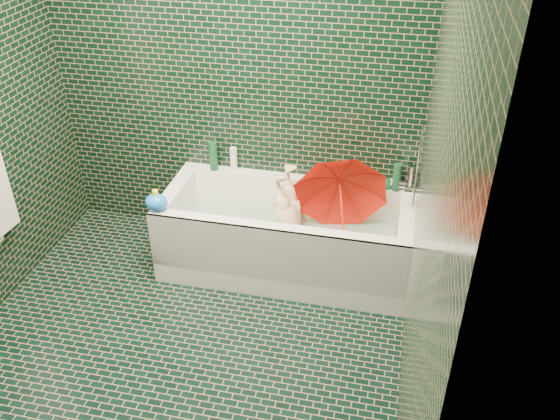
% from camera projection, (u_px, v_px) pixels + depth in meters
% --- Properties ---
extents(floor, '(2.80, 2.80, 0.00)m').
position_uv_depth(floor, '(176.00, 359.00, 3.51)').
color(floor, black).
rests_on(floor, ground).
extents(wall_back, '(2.80, 0.00, 2.80)m').
position_uv_depth(wall_back, '(234.00, 76.00, 3.99)').
color(wall_back, black).
rests_on(wall_back, floor).
extents(wall_right, '(0.00, 2.80, 2.80)m').
position_uv_depth(wall_right, '(428.00, 206.00, 2.60)').
color(wall_right, black).
rests_on(wall_right, floor).
extents(bathtub, '(1.70, 0.75, 0.55)m').
position_uv_depth(bathtub, '(286.00, 243.00, 4.15)').
color(bathtub, white).
rests_on(bathtub, floor).
extents(bath_mat, '(1.35, 0.47, 0.01)m').
position_uv_depth(bath_mat, '(286.00, 248.00, 4.19)').
color(bath_mat, '#3FD029').
rests_on(bath_mat, bathtub).
extents(water, '(1.48, 0.53, 0.00)m').
position_uv_depth(water, '(286.00, 231.00, 4.11)').
color(water, silver).
rests_on(water, bathtub).
extents(faucet, '(0.18, 0.19, 0.55)m').
position_uv_depth(faucet, '(414.00, 185.00, 3.70)').
color(faucet, silver).
rests_on(faucet, wall_right).
extents(child, '(0.96, 0.57, 0.34)m').
position_uv_depth(child, '(292.00, 229.00, 4.12)').
color(child, '#E1B68C').
rests_on(child, bathtub).
extents(umbrella, '(0.77, 0.82, 0.75)m').
position_uv_depth(umbrella, '(341.00, 205.00, 3.89)').
color(umbrella, red).
rests_on(umbrella, bathtub).
extents(soap_bottle_a, '(0.11, 0.11, 0.25)m').
position_uv_depth(soap_bottle_a, '(392.00, 189.00, 4.11)').
color(soap_bottle_a, white).
rests_on(soap_bottle_a, bathtub).
extents(soap_bottle_b, '(0.09, 0.09, 0.18)m').
position_uv_depth(soap_bottle_b, '(397.00, 190.00, 4.10)').
color(soap_bottle_b, '#4A1B67').
rests_on(soap_bottle_b, bathtub).
extents(soap_bottle_c, '(0.16, 0.16, 0.15)m').
position_uv_depth(soap_bottle_c, '(382.00, 189.00, 4.11)').
color(soap_bottle_c, '#144626').
rests_on(soap_bottle_c, bathtub).
extents(bottle_right_tall, '(0.07, 0.07, 0.20)m').
position_uv_depth(bottle_right_tall, '(397.00, 177.00, 4.04)').
color(bottle_right_tall, '#144626').
rests_on(bottle_right_tall, bathtub).
extents(bottle_right_pump, '(0.07, 0.07, 0.19)m').
position_uv_depth(bottle_right_pump, '(411.00, 179.00, 4.04)').
color(bottle_right_pump, silver).
rests_on(bottle_right_pump, bathtub).
extents(bottle_left_tall, '(0.07, 0.07, 0.22)m').
position_uv_depth(bottle_left_tall, '(213.00, 156.00, 4.29)').
color(bottle_left_tall, '#144626').
rests_on(bottle_left_tall, bathtub).
extents(bottle_left_short, '(0.06, 0.06, 0.17)m').
position_uv_depth(bottle_left_short, '(234.00, 159.00, 4.30)').
color(bottle_left_short, white).
rests_on(bottle_left_short, bathtub).
extents(rubber_duck, '(0.11, 0.09, 0.09)m').
position_uv_depth(rubber_duck, '(378.00, 182.00, 4.11)').
color(rubber_duck, yellow).
rests_on(rubber_duck, bathtub).
extents(bath_toy, '(0.18, 0.16, 0.15)m').
position_uv_depth(bath_toy, '(156.00, 202.00, 3.84)').
color(bath_toy, blue).
rests_on(bath_toy, bathtub).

